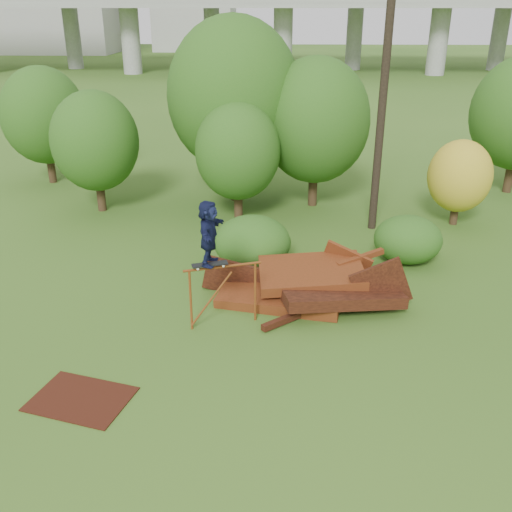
{
  "coord_description": "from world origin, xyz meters",
  "views": [
    {
      "loc": [
        -0.26,
        -11.26,
        7.41
      ],
      "look_at": [
        -0.8,
        2.0,
        1.6
      ],
      "focal_mm": 40.0,
      "sensor_mm": 36.0,
      "label": 1
    }
  ],
  "objects_px": {
    "skater": "(209,233)",
    "utility_pole": "(386,68)",
    "flat_plate": "(81,399)",
    "scrap_pile": "(309,286)"
  },
  "relations": [
    {
      "from": "skater",
      "to": "utility_pole",
      "type": "distance_m",
      "value": 9.33
    },
    {
      "from": "utility_pole",
      "to": "skater",
      "type": "bearing_deg",
      "value": -125.03
    },
    {
      "from": "flat_plate",
      "to": "utility_pole",
      "type": "xyz_separation_m",
      "value": [
        7.43,
        10.26,
        5.58
      ]
    },
    {
      "from": "scrap_pile",
      "to": "flat_plate",
      "type": "relative_size",
      "value": 2.94
    },
    {
      "from": "flat_plate",
      "to": "utility_pole",
      "type": "relative_size",
      "value": 0.18
    },
    {
      "from": "scrap_pile",
      "to": "utility_pole",
      "type": "bearing_deg",
      "value": 65.78
    },
    {
      "from": "scrap_pile",
      "to": "utility_pole",
      "type": "relative_size",
      "value": 0.52
    },
    {
      "from": "scrap_pile",
      "to": "flat_plate",
      "type": "xyz_separation_m",
      "value": [
        -4.87,
        -4.59,
        -0.39
      ]
    },
    {
      "from": "skater",
      "to": "scrap_pile",
      "type": "bearing_deg",
      "value": -52.4
    },
    {
      "from": "skater",
      "to": "flat_plate",
      "type": "bearing_deg",
      "value": 148.14
    }
  ]
}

